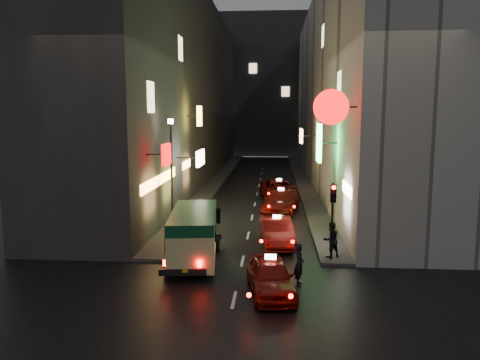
% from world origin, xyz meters
% --- Properties ---
extents(ground, '(120.00, 120.00, 0.00)m').
position_xyz_m(ground, '(0.00, 0.00, 0.00)').
color(ground, black).
rests_on(ground, ground).
extents(building_left, '(7.68, 52.00, 18.00)m').
position_xyz_m(building_left, '(-8.00, 33.99, 9.00)').
color(building_left, '#3B3836').
rests_on(building_left, ground).
extents(building_right, '(7.91, 52.00, 18.00)m').
position_xyz_m(building_right, '(8.00, 33.99, 9.00)').
color(building_right, '#A8A39A').
rests_on(building_right, ground).
extents(building_far, '(30.00, 10.00, 22.00)m').
position_xyz_m(building_far, '(0.00, 66.00, 11.00)').
color(building_far, '#2E2E33').
rests_on(building_far, ground).
extents(sidewalk_left, '(1.50, 52.00, 0.15)m').
position_xyz_m(sidewalk_left, '(-4.25, 34.00, 0.07)').
color(sidewalk_left, '#403E3B').
rests_on(sidewalk_left, ground).
extents(sidewalk_right, '(1.50, 52.00, 0.15)m').
position_xyz_m(sidewalk_right, '(4.25, 34.00, 0.07)').
color(sidewalk_right, '#403E3B').
rests_on(sidewalk_right, ground).
extents(minibus, '(2.52, 5.69, 2.37)m').
position_xyz_m(minibus, '(-2.16, 8.16, 1.49)').
color(minibus, '#D5D485').
rests_on(minibus, ground).
extents(taxi_near, '(2.74, 5.09, 1.71)m').
position_xyz_m(taxi_near, '(1.30, 4.73, 0.77)').
color(taxi_near, maroon).
rests_on(taxi_near, ground).
extents(taxi_second, '(2.64, 5.30, 1.79)m').
position_xyz_m(taxi_second, '(1.56, 11.24, 0.81)').
color(taxi_second, maroon).
rests_on(taxi_second, ground).
extents(taxi_third, '(3.18, 5.93, 1.96)m').
position_xyz_m(taxi_third, '(1.87, 19.25, 0.90)').
color(taxi_third, maroon).
rests_on(taxi_third, ground).
extents(taxi_far, '(3.02, 5.73, 1.91)m').
position_xyz_m(taxi_far, '(1.79, 24.05, 0.87)').
color(taxi_far, maroon).
rests_on(taxi_far, ground).
extents(pedestrian_crossing, '(0.42, 0.64, 1.90)m').
position_xyz_m(pedestrian_crossing, '(2.41, 5.68, 0.95)').
color(pedestrian_crossing, black).
rests_on(pedestrian_crossing, ground).
extents(pedestrian_sidewalk, '(0.82, 0.70, 1.85)m').
position_xyz_m(pedestrian_sidewalk, '(4.02, 8.93, 1.08)').
color(pedestrian_sidewalk, black).
rests_on(pedestrian_sidewalk, sidewalk_right).
extents(traffic_light, '(0.26, 0.43, 3.50)m').
position_xyz_m(traffic_light, '(4.00, 8.47, 2.69)').
color(traffic_light, black).
rests_on(traffic_light, sidewalk_right).
extents(lamp_post, '(0.28, 0.28, 6.22)m').
position_xyz_m(lamp_post, '(-4.20, 13.00, 3.72)').
color(lamp_post, black).
rests_on(lamp_post, sidewalk_left).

